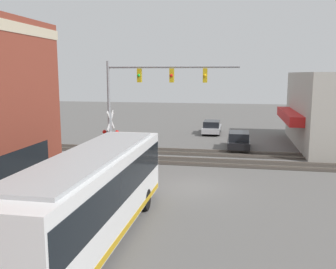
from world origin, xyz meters
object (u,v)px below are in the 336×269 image
(crossing_signal, at_px, (111,132))
(city_bus, at_px, (92,193))
(parked_car_silver, at_px, (212,128))
(parked_car_black, at_px, (239,141))

(crossing_signal, bearing_deg, city_bus, -164.11)
(city_bus, distance_m, crossing_signal, 12.23)
(parked_car_silver, bearing_deg, city_bus, 174.43)
(crossing_signal, relative_size, parked_car_black, 0.88)
(crossing_signal, relative_size, parked_car_silver, 0.87)
(city_bus, xyz_separation_m, crossing_signal, (11.75, 3.35, 0.41))
(city_bus, bearing_deg, parked_car_silver, -5.57)
(city_bus, height_order, crossing_signal, crossing_signal)
(crossing_signal, height_order, parked_car_silver, crossing_signal)
(parked_car_black, bearing_deg, crossing_signal, 129.62)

